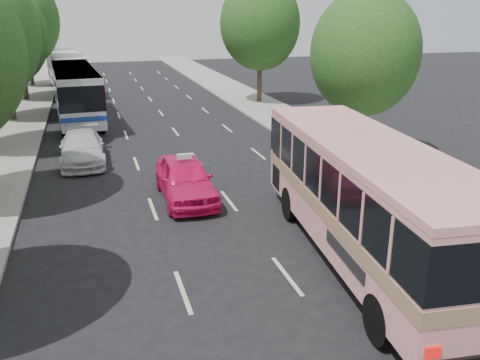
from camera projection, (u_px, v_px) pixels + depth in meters
name	position (u px, v px, depth m)	size (l,w,h in m)	color
ground	(232.00, 249.00, 15.52)	(120.00, 120.00, 0.00)	black
sidewalk_left	(12.00, 126.00, 31.34)	(4.00, 90.00, 0.15)	#9E998E
sidewalk_right	(271.00, 111.00, 35.96)	(4.00, 90.00, 0.12)	#9E998E
tree_left_d	(2.00, 31.00, 31.31)	(5.52, 5.52, 8.60)	#38281E
tree_left_e	(17.00, 16.00, 38.34)	(6.30, 6.30, 9.82)	#38281E
tree_left_f	(25.00, 20.00, 45.68)	(5.88, 5.88, 9.16)	#38281E
tree_right_near	(367.00, 49.00, 23.44)	(5.10, 5.10, 7.95)	#38281E
tree_right_far	(261.00, 21.00, 37.74)	(6.00, 6.00, 9.35)	#38281E
pink_bus	(367.00, 189.00, 14.20)	(3.93, 11.26, 3.52)	pink
pink_taxi	(185.00, 179.00, 19.37)	(1.91, 4.76, 1.62)	#EE1463
white_pickup	(82.00, 148.00, 24.02)	(2.01, 4.93, 1.43)	silver
tour_coach_front	(76.00, 90.00, 32.47)	(3.28, 11.58, 3.42)	silver
tour_coach_rear	(66.00, 69.00, 43.69)	(3.75, 11.46, 3.37)	white
taxi_roof_sign	(184.00, 156.00, 19.08)	(0.55, 0.18, 0.18)	silver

